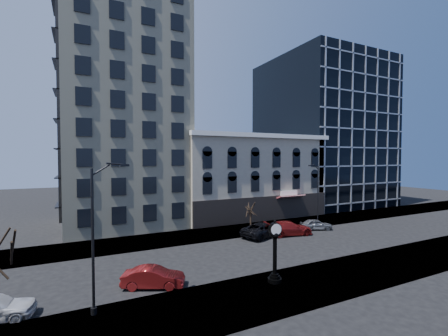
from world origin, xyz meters
TOP-DOWN VIEW (x-y plane):
  - ground at (0.00, 0.00)m, footprint 160.00×160.00m
  - sidewalk_far at (0.00, 8.00)m, footprint 160.00×6.00m
  - sidewalk_near at (0.00, -8.00)m, footprint 160.00×6.00m
  - cream_tower at (-6.11, 18.88)m, footprint 15.90×15.40m
  - victorian_row at (12.00, 15.89)m, footprint 22.60×11.19m
  - glass_office at (32.00, 20.91)m, footprint 20.00×20.15m
  - street_clock at (0.78, -6.86)m, footprint 1.02×1.02m
  - street_lamp_near at (-10.56, -5.83)m, footprint 2.25×0.82m
  - street_lamp_far at (16.43, 5.85)m, footprint 2.10×0.75m
  - bare_tree_far at (6.86, 6.54)m, footprint 2.46×2.46m
  - car_near_b at (-7.24, -3.66)m, footprint 4.54×3.16m
  - car_far_a at (7.19, 4.29)m, footprint 6.37×4.37m
  - car_far_b at (10.23, 3.55)m, footprint 5.94×3.21m
  - car_far_c at (15.00, 4.16)m, footprint 4.25×2.92m

SIDE VIEW (x-z plane):
  - ground at x=0.00m, z-range 0.00..0.00m
  - sidewalk_far at x=0.00m, z-range 0.00..0.12m
  - sidewalk_near at x=0.00m, z-range 0.00..0.12m
  - car_far_c at x=15.00m, z-range 0.00..1.34m
  - car_near_b at x=-7.24m, z-range 0.00..1.42m
  - car_far_a at x=7.19m, z-range 0.00..1.62m
  - car_far_b at x=10.23m, z-range 0.00..1.64m
  - street_clock at x=0.78m, z-range -0.09..4.39m
  - bare_tree_far at x=6.86m, z-range 1.18..5.40m
  - victorian_row at x=12.00m, z-range -0.25..12.25m
  - street_lamp_far at x=16.43m, z-range 2.23..10.50m
  - street_lamp_near at x=-10.56m, z-range 2.38..11.23m
  - glass_office at x=32.00m, z-range 0.00..28.00m
  - cream_tower at x=-6.11m, z-range -1.93..40.57m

